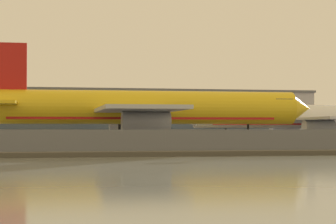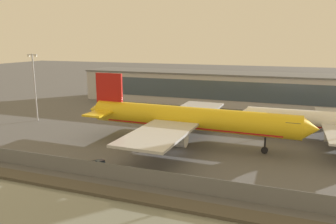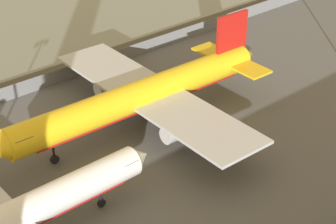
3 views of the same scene
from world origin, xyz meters
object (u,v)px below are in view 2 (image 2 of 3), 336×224
at_px(passenger_jet_white_red, 334,122).
at_px(baggage_tug, 99,165).
at_px(cargo_jet_yellow, 187,119).
at_px(apron_light_mast_apron_east, 35,83).
at_px(ops_van, 295,126).

bearing_deg(passenger_jet_white_red, baggage_tug, -142.00).
relative_size(passenger_jet_white_red, baggage_tug, 11.39).
relative_size(cargo_jet_yellow, apron_light_mast_apron_east, 2.72).
bearing_deg(ops_van, cargo_jet_yellow, -138.00).
relative_size(cargo_jet_yellow, baggage_tug, 14.18).
relative_size(baggage_tug, apron_light_mast_apron_east, 0.19).
bearing_deg(apron_light_mast_apron_east, ops_van, 11.48).
xyz_separation_m(passenger_jet_white_red, apron_light_mast_apron_east, (-75.56, -5.96, 5.81)).
bearing_deg(apron_light_mast_apron_east, passenger_jet_white_red, 4.51).
bearing_deg(cargo_jet_yellow, apron_light_mast_apron_east, 172.32).
relative_size(cargo_jet_yellow, ops_van, 9.65).
relative_size(ops_van, apron_light_mast_apron_east, 0.28).
distance_m(ops_van, apron_light_mast_apron_east, 69.88).
bearing_deg(baggage_tug, cargo_jet_yellow, 62.20).
height_order(baggage_tug, ops_van, ops_van).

